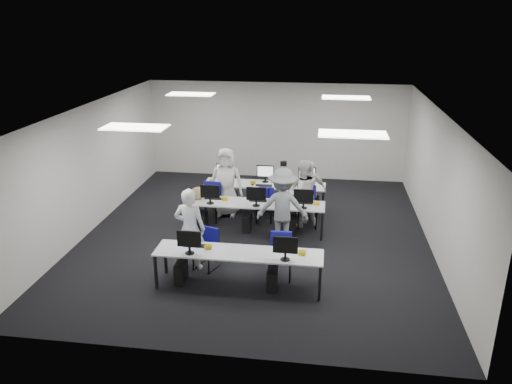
# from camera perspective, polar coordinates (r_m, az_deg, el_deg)

# --- Properties ---
(room) EXTENTS (9.00, 9.02, 3.00)m
(room) POSITION_cam_1_polar(r_m,az_deg,el_deg) (11.41, 0.01, 1.98)
(room) COLOR black
(room) RESTS_ON ground
(ceiling_panels) EXTENTS (5.20, 4.60, 0.02)m
(ceiling_panels) POSITION_cam_1_polar(r_m,az_deg,el_deg) (11.04, 0.01, 9.33)
(ceiling_panels) COLOR white
(ceiling_panels) RESTS_ON room
(desk_front) EXTENTS (3.20, 0.70, 0.73)m
(desk_front) POSITION_cam_1_polar(r_m,az_deg,el_deg) (9.53, -2.01, -7.15)
(desk_front) COLOR silver
(desk_front) RESTS_ON ground
(desk_mid) EXTENTS (3.20, 0.70, 0.73)m
(desk_mid) POSITION_cam_1_polar(r_m,az_deg,el_deg) (11.87, 0.14, -1.49)
(desk_mid) COLOR silver
(desk_mid) RESTS_ON ground
(desk_back) EXTENTS (3.20, 0.70, 0.73)m
(desk_back) POSITION_cam_1_polar(r_m,az_deg,el_deg) (13.17, 0.98, 0.71)
(desk_back) COLOR silver
(desk_back) RESTS_ON ground
(equipment_front) EXTENTS (2.51, 0.41, 1.19)m
(equipment_front) POSITION_cam_1_polar(r_m,az_deg,el_deg) (9.69, -3.13, -8.82)
(equipment_front) COLOR #0D35B5
(equipment_front) RESTS_ON desk_front
(equipment_mid) EXTENTS (2.91, 0.41, 1.19)m
(equipment_mid) POSITION_cam_1_polar(r_m,az_deg,el_deg) (12.00, -0.78, -2.91)
(equipment_mid) COLOR white
(equipment_mid) RESTS_ON desk_mid
(equipment_back) EXTENTS (2.91, 0.41, 1.19)m
(equipment_back) POSITION_cam_1_polar(r_m,az_deg,el_deg) (13.28, 1.80, -0.61)
(equipment_back) COLOR white
(equipment_back) RESTS_ON desk_back
(chair_0) EXTENTS (0.54, 0.56, 0.85)m
(chair_0) POSITION_cam_1_polar(r_m,az_deg,el_deg) (10.43, -5.68, -7.26)
(chair_0) COLOR navy
(chair_0) RESTS_ON ground
(chair_1) EXTENTS (0.46, 0.50, 0.91)m
(chair_1) POSITION_cam_1_polar(r_m,az_deg,el_deg) (10.04, 2.79, -8.20)
(chair_1) COLOR navy
(chair_1) RESTS_ON ground
(chair_2) EXTENTS (0.50, 0.54, 0.96)m
(chair_2) POSITION_cam_1_polar(r_m,az_deg,el_deg) (12.75, -5.20, -1.86)
(chair_2) COLOR navy
(chair_2) RESTS_ON ground
(chair_3) EXTENTS (0.42, 0.46, 0.84)m
(chair_3) POSITION_cam_1_polar(r_m,az_deg,el_deg) (12.64, 1.03, -2.16)
(chair_3) COLOR navy
(chair_3) RESTS_ON ground
(chair_4) EXTENTS (0.54, 0.58, 0.98)m
(chair_4) POSITION_cam_1_polar(r_m,az_deg,el_deg) (12.38, 5.79, -2.51)
(chair_4) COLOR navy
(chair_4) RESTS_ON ground
(chair_5) EXTENTS (0.50, 0.53, 0.88)m
(chair_5) POSITION_cam_1_polar(r_m,az_deg,el_deg) (12.91, -4.97, -1.67)
(chair_5) COLOR navy
(chair_5) RESTS_ON ground
(chair_6) EXTENTS (0.48, 0.51, 0.83)m
(chair_6) POSITION_cam_1_polar(r_m,az_deg,el_deg) (12.91, 0.50, -1.68)
(chair_6) COLOR navy
(chair_6) RESTS_ON ground
(chair_7) EXTENTS (0.52, 0.55, 0.88)m
(chair_7) POSITION_cam_1_polar(r_m,az_deg,el_deg) (12.66, 5.55, -2.13)
(chair_7) COLOR navy
(chair_7) RESTS_ON ground
(handbag) EXTENTS (0.45, 0.37, 0.31)m
(handbag) POSITION_cam_1_polar(r_m,az_deg,el_deg) (12.11, -6.63, -0.14)
(handbag) COLOR olive
(handbag) RESTS_ON desk_mid
(student_0) EXTENTS (0.64, 0.43, 1.74)m
(student_0) POSITION_cam_1_polar(r_m,az_deg,el_deg) (10.21, -7.55, -4.21)
(student_0) COLOR beige
(student_0) RESTS_ON ground
(student_1) EXTENTS (1.00, 0.90, 1.69)m
(student_1) POSITION_cam_1_polar(r_m,az_deg,el_deg) (12.21, 5.29, -0.14)
(student_1) COLOR beige
(student_1) RESTS_ON ground
(student_2) EXTENTS (0.89, 0.59, 1.79)m
(student_2) POSITION_cam_1_polar(r_m,az_deg,el_deg) (12.82, -3.42, 1.14)
(student_2) COLOR beige
(student_2) RESTS_ON ground
(student_3) EXTENTS (1.00, 0.65, 1.58)m
(student_3) POSITION_cam_1_polar(r_m,az_deg,el_deg) (12.52, 5.98, 0.09)
(student_3) COLOR beige
(student_3) RESTS_ON ground
(photographer) EXTENTS (1.20, 0.73, 1.80)m
(photographer) POSITION_cam_1_polar(r_m,az_deg,el_deg) (11.17, 3.05, -1.72)
(photographer) COLOR gray
(photographer) RESTS_ON ground
(dslr_camera) EXTENTS (0.15, 0.19, 0.10)m
(dslr_camera) POSITION_cam_1_polar(r_m,az_deg,el_deg) (11.03, 3.17, 3.26)
(dslr_camera) COLOR black
(dslr_camera) RESTS_ON photographer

